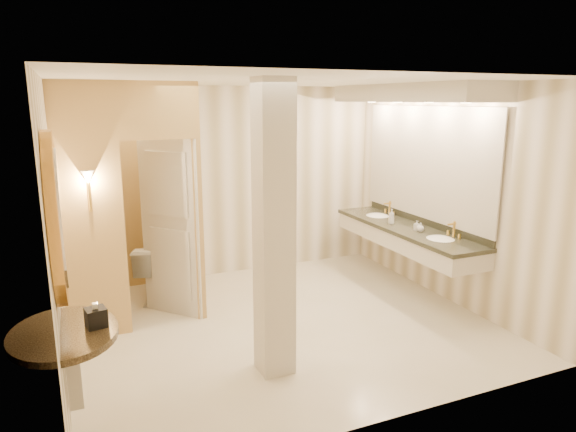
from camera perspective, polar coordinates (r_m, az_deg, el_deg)
name	(u,v)px	position (r m, az deg, el deg)	size (l,w,h in m)	color
floor	(282,324)	(6.00, -0.66, -11.90)	(4.50, 4.50, 0.00)	silver
ceiling	(281,81)	(5.46, -0.74, 14.81)	(4.50, 4.50, 0.00)	white
wall_back	(228,182)	(7.43, -6.63, 3.75)	(4.50, 0.02, 2.70)	white
wall_front	(386,261)	(3.86, 10.79, -4.89)	(4.50, 0.02, 2.70)	white
wall_left	(56,229)	(5.17, -24.39, -1.31)	(0.02, 4.00, 2.70)	white
wall_right	(447,194)	(6.75, 17.25, 2.34)	(0.02, 4.00, 2.70)	white
toilet_closet	(161,198)	(6.18, -13.97, 1.94)	(1.50, 1.55, 2.70)	tan
wall_sconce	(88,179)	(5.53, -21.34, 3.84)	(0.14, 0.14, 0.42)	gold
vanity	(411,169)	(6.85, 13.51, 5.07)	(0.75, 2.73, 2.09)	beige
console_shelf	(60,269)	(3.98, -24.04, -5.45)	(0.95, 0.95, 1.92)	black
pillar	(274,232)	(4.60, -1.58, -1.80)	(0.31, 0.31, 2.70)	beige
tissue_box	(96,317)	(4.10, -20.55, -10.50)	(0.14, 0.14, 0.14)	black
toilet	(155,271)	(6.79, -14.61, -5.96)	(0.42, 0.73, 0.75)	white
soap_bottle_a	(417,225)	(6.76, 14.10, -1.03)	(0.06, 0.06, 0.13)	beige
soap_bottle_b	(420,227)	(6.70, 14.50, -1.21)	(0.09, 0.09, 0.12)	silver
soap_bottle_c	(391,217)	(7.01, 11.42, -0.06)	(0.08, 0.08, 0.21)	#C6B28C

